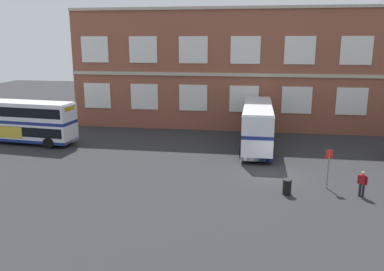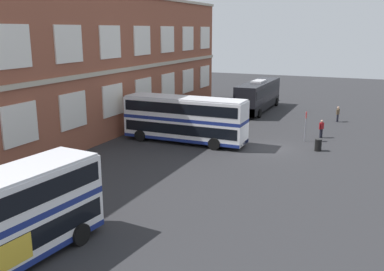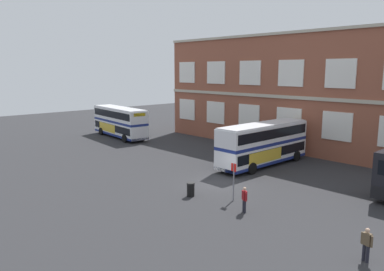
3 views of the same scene
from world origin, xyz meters
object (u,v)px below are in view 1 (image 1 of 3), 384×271
double_decker_middle (257,125)px  station_litter_bin (287,187)px  bus_stand_flag (328,165)px  waiting_passenger (362,183)px  double_decker_near (20,121)px

double_decker_middle → station_litter_bin: (1.94, -11.29, -1.63)m
double_decker_middle → bus_stand_flag: double_decker_middle is taller
double_decker_middle → bus_stand_flag: (4.70, -9.75, -0.51)m
waiting_passenger → bus_stand_flag: bearing=149.0°
double_decker_near → station_litter_bin: bearing=-21.3°
double_decker_middle → station_litter_bin: bearing=-80.2°
double_decker_middle → station_litter_bin: 11.57m
double_decker_middle → bus_stand_flag: size_ratio=4.08×
station_litter_bin → waiting_passenger: bearing=4.6°
double_decker_near → waiting_passenger: 30.75m
double_decker_near → station_litter_bin: size_ratio=10.87×
double_decker_near → waiting_passenger: double_decker_near is taller
waiting_passenger → bus_stand_flag: size_ratio=0.63×
bus_stand_flag → double_decker_near: bearing=163.6°
double_decker_middle → waiting_passenger: size_ratio=6.47×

